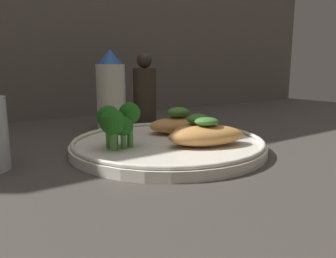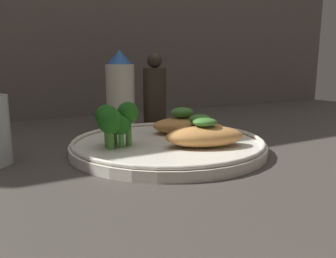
% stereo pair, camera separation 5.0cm
% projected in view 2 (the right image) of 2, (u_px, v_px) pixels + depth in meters
% --- Properties ---
extents(ground_plane, '(1.80, 1.80, 0.01)m').
position_uv_depth(ground_plane, '(168.00, 154.00, 0.51)').
color(ground_plane, '#3D3833').
extents(plate, '(0.30, 0.30, 0.02)m').
position_uv_depth(plate, '(168.00, 144.00, 0.51)').
color(plate, silver).
rests_on(plate, ground_plane).
extents(grilled_meat_front, '(0.13, 0.09, 0.04)m').
position_uv_depth(grilled_meat_front, '(205.00, 136.00, 0.47)').
color(grilled_meat_front, '#BC7F42').
rests_on(grilled_meat_front, plate).
extents(grilled_meat_middle, '(0.13, 0.09, 0.04)m').
position_uv_depth(grilled_meat_middle, '(200.00, 130.00, 0.53)').
color(grilled_meat_middle, '#BC7F42').
rests_on(grilled_meat_middle, plate).
extents(grilled_meat_back, '(0.12, 0.09, 0.05)m').
position_uv_depth(grilled_meat_back, '(182.00, 124.00, 0.57)').
color(grilled_meat_back, '#BC7F42').
rests_on(grilled_meat_back, plate).
extents(broccoli_bunch, '(0.06, 0.06, 0.06)m').
position_uv_depth(broccoli_bunch, '(115.00, 120.00, 0.47)').
color(broccoli_bunch, '#569942').
rests_on(broccoli_bunch, plate).
extents(sauce_bottle, '(0.06, 0.06, 0.16)m').
position_uv_depth(sauce_bottle, '(120.00, 92.00, 0.66)').
color(sauce_bottle, silver).
rests_on(sauce_bottle, ground_plane).
extents(pepper_grinder, '(0.05, 0.05, 0.16)m').
position_uv_depth(pepper_grinder, '(155.00, 94.00, 0.70)').
color(pepper_grinder, '#382D23').
rests_on(pepper_grinder, ground_plane).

